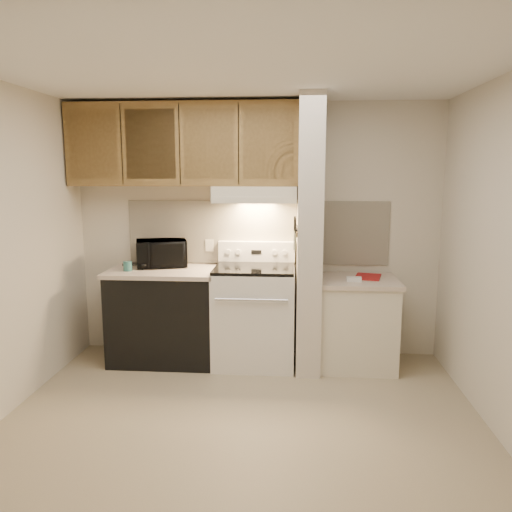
# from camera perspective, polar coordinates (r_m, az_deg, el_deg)

# --- Properties ---
(floor) EXTENTS (3.60, 3.60, 0.00)m
(floor) POSITION_cam_1_polar(r_m,az_deg,el_deg) (3.93, -1.57, -18.26)
(floor) COLOR tan
(floor) RESTS_ON ground
(ceiling) EXTENTS (3.60, 3.60, 0.00)m
(ceiling) POSITION_cam_1_polar(r_m,az_deg,el_deg) (3.53, -1.77, 20.46)
(ceiling) COLOR white
(ceiling) RESTS_ON wall_back
(wall_back) EXTENTS (3.60, 2.50, 0.02)m
(wall_back) POSITION_cam_1_polar(r_m,az_deg,el_deg) (5.00, 0.13, 2.90)
(wall_back) COLOR beige
(wall_back) RESTS_ON floor
(wall_right) EXTENTS (0.02, 3.00, 2.50)m
(wall_right) POSITION_cam_1_polar(r_m,az_deg,el_deg) (3.78, 26.58, -0.31)
(wall_right) COLOR beige
(wall_right) RESTS_ON floor
(backsplash) EXTENTS (2.60, 0.02, 0.63)m
(backsplash) POSITION_cam_1_polar(r_m,az_deg,el_deg) (4.99, 0.12, 2.71)
(backsplash) COLOR white
(backsplash) RESTS_ON wall_back
(range_body) EXTENTS (0.76, 0.65, 0.92)m
(range_body) POSITION_cam_1_polar(r_m,az_deg,el_deg) (4.82, -0.18, -6.95)
(range_body) COLOR silver
(range_body) RESTS_ON floor
(oven_window) EXTENTS (0.50, 0.01, 0.30)m
(oven_window) POSITION_cam_1_polar(r_m,az_deg,el_deg) (4.51, -0.50, -7.61)
(oven_window) COLOR black
(oven_window) RESTS_ON range_body
(oven_handle) EXTENTS (0.65, 0.02, 0.02)m
(oven_handle) POSITION_cam_1_polar(r_m,az_deg,el_deg) (4.41, -0.54, -5.03)
(oven_handle) COLOR silver
(oven_handle) RESTS_ON range_body
(cooktop) EXTENTS (0.74, 0.64, 0.03)m
(cooktop) POSITION_cam_1_polar(r_m,az_deg,el_deg) (4.71, -0.18, -1.40)
(cooktop) COLOR black
(cooktop) RESTS_ON range_body
(range_backguard) EXTENTS (0.76, 0.08, 0.20)m
(range_backguard) POSITION_cam_1_polar(r_m,az_deg,el_deg) (4.97, 0.07, 0.53)
(range_backguard) COLOR silver
(range_backguard) RESTS_ON range_body
(range_display) EXTENTS (0.10, 0.01, 0.04)m
(range_display) POSITION_cam_1_polar(r_m,az_deg,el_deg) (4.92, 0.04, 0.45)
(range_display) COLOR black
(range_display) RESTS_ON range_backguard
(range_knob_left_outer) EXTENTS (0.05, 0.02, 0.05)m
(range_knob_left_outer) POSITION_cam_1_polar(r_m,az_deg,el_deg) (4.95, -3.20, 0.48)
(range_knob_left_outer) COLOR silver
(range_knob_left_outer) RESTS_ON range_backguard
(range_knob_left_inner) EXTENTS (0.05, 0.02, 0.05)m
(range_knob_left_inner) POSITION_cam_1_polar(r_m,az_deg,el_deg) (4.94, -2.05, 0.47)
(range_knob_left_inner) COLOR silver
(range_knob_left_inner) RESTS_ON range_backguard
(range_knob_right_inner) EXTENTS (0.05, 0.02, 0.05)m
(range_knob_right_inner) POSITION_cam_1_polar(r_m,az_deg,el_deg) (4.91, 2.13, 0.42)
(range_knob_right_inner) COLOR silver
(range_knob_right_inner) RESTS_ON range_backguard
(range_knob_right_outer) EXTENTS (0.05, 0.02, 0.05)m
(range_knob_right_outer) POSITION_cam_1_polar(r_m,az_deg,el_deg) (4.91, 3.30, 0.40)
(range_knob_right_outer) COLOR silver
(range_knob_right_outer) RESTS_ON range_backguard
(dishwasher_front) EXTENTS (1.00, 0.63, 0.87)m
(dishwasher_front) POSITION_cam_1_polar(r_m,az_deg,el_deg) (4.98, -10.39, -6.87)
(dishwasher_front) COLOR black
(dishwasher_front) RESTS_ON floor
(left_countertop) EXTENTS (1.04, 0.67, 0.04)m
(left_countertop) POSITION_cam_1_polar(r_m,az_deg,el_deg) (4.87, -10.55, -1.73)
(left_countertop) COLOR #C4B19F
(left_countertop) RESTS_ON dishwasher_front
(spoon_rest) EXTENTS (0.23, 0.11, 0.02)m
(spoon_rest) POSITION_cam_1_polar(r_m,az_deg,el_deg) (5.15, -13.76, -0.91)
(spoon_rest) COLOR black
(spoon_rest) RESTS_ON left_countertop
(teal_jar) EXTENTS (0.10, 0.10, 0.09)m
(teal_jar) POSITION_cam_1_polar(r_m,az_deg,el_deg) (4.86, -14.46, -1.12)
(teal_jar) COLOR #2E6966
(teal_jar) RESTS_ON left_countertop
(outlet) EXTENTS (0.08, 0.01, 0.12)m
(outlet) POSITION_cam_1_polar(r_m,az_deg,el_deg) (5.05, -5.34, 1.21)
(outlet) COLOR beige
(outlet) RESTS_ON backsplash
(microwave) EXTENTS (0.55, 0.45, 0.26)m
(microwave) POSITION_cam_1_polar(r_m,az_deg,el_deg) (4.99, -10.75, 0.31)
(microwave) COLOR black
(microwave) RESTS_ON left_countertop
(partition_pillar) EXTENTS (0.22, 0.70, 2.50)m
(partition_pillar) POSITION_cam_1_polar(r_m,az_deg,el_deg) (4.64, 6.11, 2.32)
(partition_pillar) COLOR beige
(partition_pillar) RESTS_ON floor
(pillar_trim) EXTENTS (0.01, 0.70, 0.04)m
(pillar_trim) POSITION_cam_1_polar(r_m,az_deg,el_deg) (4.63, 4.68, 2.96)
(pillar_trim) COLOR brown
(pillar_trim) RESTS_ON partition_pillar
(knife_strip) EXTENTS (0.02, 0.42, 0.04)m
(knife_strip) POSITION_cam_1_polar(r_m,az_deg,el_deg) (4.58, 4.61, 3.13)
(knife_strip) COLOR black
(knife_strip) RESTS_ON partition_pillar
(knife_blade_a) EXTENTS (0.01, 0.03, 0.16)m
(knife_blade_a) POSITION_cam_1_polar(r_m,az_deg,el_deg) (4.43, 4.45, 1.62)
(knife_blade_a) COLOR silver
(knife_blade_a) RESTS_ON knife_strip
(knife_handle_a) EXTENTS (0.02, 0.02, 0.10)m
(knife_handle_a) POSITION_cam_1_polar(r_m,az_deg,el_deg) (4.42, 4.47, 3.55)
(knife_handle_a) COLOR black
(knife_handle_a) RESTS_ON knife_strip
(knife_blade_b) EXTENTS (0.01, 0.04, 0.18)m
(knife_blade_b) POSITION_cam_1_polar(r_m,az_deg,el_deg) (4.51, 4.45, 1.63)
(knife_blade_b) COLOR silver
(knife_blade_b) RESTS_ON knife_strip
(knife_handle_b) EXTENTS (0.02, 0.02, 0.10)m
(knife_handle_b) POSITION_cam_1_polar(r_m,az_deg,el_deg) (4.49, 4.47, 3.64)
(knife_handle_b) COLOR black
(knife_handle_b) RESTS_ON knife_strip
(knife_blade_c) EXTENTS (0.01, 0.04, 0.20)m
(knife_blade_c) POSITION_cam_1_polar(r_m,az_deg,el_deg) (4.59, 4.44, 1.64)
(knife_blade_c) COLOR silver
(knife_blade_c) RESTS_ON knife_strip
(knife_handle_c) EXTENTS (0.02, 0.02, 0.10)m
(knife_handle_c) POSITION_cam_1_polar(r_m,az_deg,el_deg) (4.58, 4.47, 3.77)
(knife_handle_c) COLOR black
(knife_handle_c) RESTS_ON knife_strip
(knife_blade_d) EXTENTS (0.01, 0.04, 0.16)m
(knife_blade_d) POSITION_cam_1_polar(r_m,az_deg,el_deg) (4.66, 4.45, 2.01)
(knife_blade_d) COLOR silver
(knife_blade_d) RESTS_ON knife_strip
(knife_handle_d) EXTENTS (0.02, 0.02, 0.10)m
(knife_handle_d) POSITION_cam_1_polar(r_m,az_deg,el_deg) (4.66, 4.47, 3.86)
(knife_handle_d) COLOR black
(knife_handle_d) RESTS_ON knife_strip
(knife_blade_e) EXTENTS (0.01, 0.04, 0.18)m
(knife_blade_e) POSITION_cam_1_polar(r_m,az_deg,el_deg) (4.75, 4.44, 2.04)
(knife_blade_e) COLOR silver
(knife_blade_e) RESTS_ON knife_strip
(knife_handle_e) EXTENTS (0.02, 0.02, 0.10)m
(knife_handle_e) POSITION_cam_1_polar(r_m,az_deg,el_deg) (4.72, 4.47, 3.94)
(knife_handle_e) COLOR black
(knife_handle_e) RESTS_ON knife_strip
(oven_mitt) EXTENTS (0.03, 0.09, 0.21)m
(oven_mitt) POSITION_cam_1_polar(r_m,az_deg,el_deg) (4.81, 4.46, 2.05)
(oven_mitt) COLOR slate
(oven_mitt) RESTS_ON partition_pillar
(right_cab_base) EXTENTS (0.70, 0.60, 0.81)m
(right_cab_base) POSITION_cam_1_polar(r_m,az_deg,el_deg) (4.86, 11.41, -7.70)
(right_cab_base) COLOR beige
(right_cab_base) RESTS_ON floor
(right_countertop) EXTENTS (0.74, 0.64, 0.04)m
(right_countertop) POSITION_cam_1_polar(r_m,az_deg,el_deg) (4.75, 11.58, -2.80)
(right_countertop) COLOR #C4B19F
(right_countertop) RESTS_ON right_cab_base
(red_folder) EXTENTS (0.29, 0.36, 0.01)m
(red_folder) POSITION_cam_1_polar(r_m,az_deg,el_deg) (4.83, 12.66, -2.33)
(red_folder) COLOR maroon
(red_folder) RESTS_ON right_countertop
(white_box) EXTENTS (0.14, 0.10, 0.04)m
(white_box) POSITION_cam_1_polar(r_m,az_deg,el_deg) (4.64, 11.13, -2.60)
(white_box) COLOR white
(white_box) RESTS_ON right_countertop
(range_hood) EXTENTS (0.78, 0.44, 0.15)m
(range_hood) POSITION_cam_1_polar(r_m,az_deg,el_deg) (4.75, -0.07, 7.09)
(range_hood) COLOR beige
(range_hood) RESTS_ON upper_cabinets
(hood_lip) EXTENTS (0.78, 0.04, 0.06)m
(hood_lip) POSITION_cam_1_polar(r_m,az_deg,el_deg) (4.54, -0.27, 6.40)
(hood_lip) COLOR beige
(hood_lip) RESTS_ON range_hood
(upper_cabinets) EXTENTS (2.18, 0.33, 0.77)m
(upper_cabinets) POSITION_cam_1_polar(r_m,az_deg,el_deg) (4.90, -8.30, 12.45)
(upper_cabinets) COLOR brown
(upper_cabinets) RESTS_ON wall_back
(cab_door_a) EXTENTS (0.46, 0.01, 0.63)m
(cab_door_a) POSITION_cam_1_polar(r_m,az_deg,el_deg) (4.99, -18.13, 12.03)
(cab_door_a) COLOR brown
(cab_door_a) RESTS_ON upper_cabinets
(cab_gap_a) EXTENTS (0.01, 0.01, 0.73)m
(cab_gap_a) POSITION_cam_1_polar(r_m,az_deg,el_deg) (4.89, -15.11, 12.23)
(cab_gap_a) COLOR black
(cab_gap_a) RESTS_ON upper_cabinets
(cab_door_b) EXTENTS (0.46, 0.01, 0.63)m
(cab_door_b) POSITION_cam_1_polar(r_m,az_deg,el_deg) (4.81, -11.97, 12.40)
(cab_door_b) COLOR brown
(cab_door_b) RESTS_ON upper_cabinets
(cab_gap_b) EXTENTS (0.01, 0.01, 0.73)m
(cab_gap_b) POSITION_cam_1_polar(r_m,az_deg,el_deg) (4.74, -8.73, 12.54)
(cab_gap_b) COLOR black
(cab_gap_b) RESTS_ON upper_cabinets
(cab_door_c) EXTENTS (0.46, 0.01, 0.63)m
(cab_door_c) POSITION_cam_1_polar(r_m,az_deg,el_deg) (4.69, -5.40, 12.64)
(cab_door_c) COLOR brown
(cab_door_c) RESTS_ON upper_cabinets
(cab_gap_c) EXTENTS (0.01, 0.01, 0.73)m
(cab_gap_c) POSITION_cam_1_polar(r_m,az_deg,el_deg) (4.65, -2.01, 12.70)
(cab_gap_c) COLOR black
(cab_gap_c) RESTS_ON upper_cabinets
(cab_door_d) EXTENTS (0.46, 0.01, 0.63)m
(cab_door_d) POSITION_cam_1_polar(r_m,az_deg,el_deg) (4.63, 1.43, 12.71)
(cab_door_d) COLOR brown
(cab_door_d) RESTS_ON upper_cabinets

